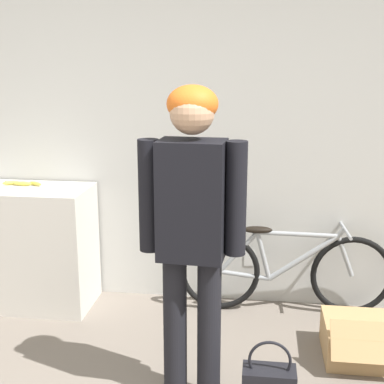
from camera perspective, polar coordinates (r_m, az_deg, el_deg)
wall_back at (r=4.07m, az=-1.31°, el=6.01°), size 8.00×0.07×2.60m
side_shelf at (r=4.31m, az=-16.98°, el=-5.61°), size 0.96×0.51×0.93m
person at (r=2.79m, az=0.00°, el=-2.47°), size 0.57×0.27×1.74m
bicycle at (r=4.10m, az=9.88°, el=-8.23°), size 1.59×0.46×0.68m
banana at (r=4.26m, az=-17.65°, el=0.89°), size 0.32×0.09×0.03m
cardboard_box at (r=3.71m, az=17.47°, el=-14.78°), size 0.46×0.54×0.33m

